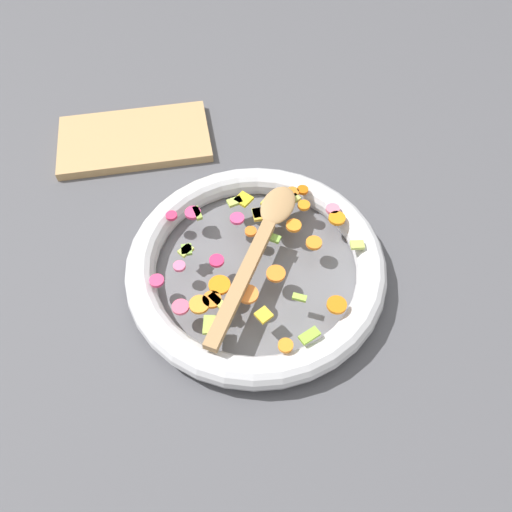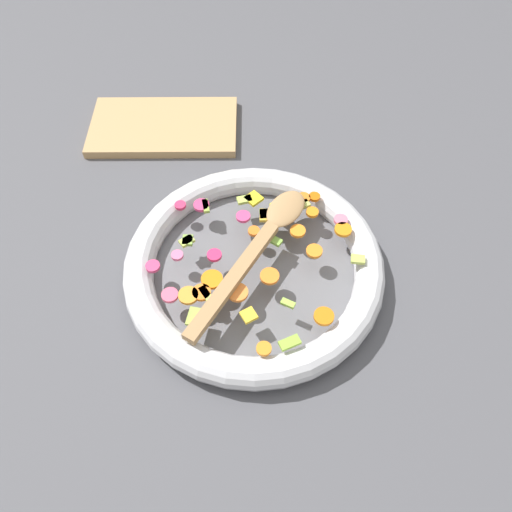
% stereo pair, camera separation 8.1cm
% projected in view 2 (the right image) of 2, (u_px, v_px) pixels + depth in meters
% --- Properties ---
extents(ground_plane, '(4.00, 4.00, 0.00)m').
position_uv_depth(ground_plane, '(256.00, 273.00, 0.85)').
color(ground_plane, '#4C4C51').
extents(skillet, '(0.44, 0.44, 0.05)m').
position_uv_depth(skillet, '(256.00, 266.00, 0.84)').
color(skillet, slate).
rests_on(skillet, ground_plane).
extents(chopped_vegetables, '(0.36, 0.32, 0.01)m').
position_uv_depth(chopped_vegetables, '(254.00, 253.00, 0.81)').
color(chopped_vegetables, orange).
rests_on(chopped_vegetables, skillet).
extents(wooden_spoon, '(0.21, 0.31, 0.01)m').
position_uv_depth(wooden_spoon, '(262.00, 243.00, 0.81)').
color(wooden_spoon, '#A87F51').
rests_on(wooden_spoon, chopped_vegetables).
extents(cutting_board, '(0.31, 0.18, 0.02)m').
position_uv_depth(cutting_board, '(165.00, 127.00, 1.06)').
color(cutting_board, tan).
rests_on(cutting_board, ground_plane).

